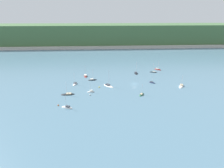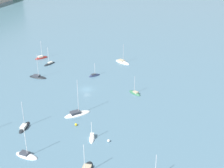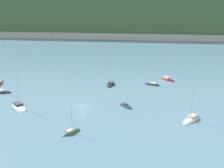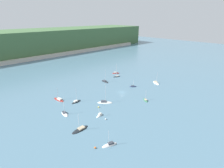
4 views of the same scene
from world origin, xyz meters
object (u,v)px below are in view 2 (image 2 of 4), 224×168
(sailboat_6, at_px, (41,58))
(sailboat_12, at_px, (135,93))
(sailboat_1, at_px, (26,156))
(mooring_buoy_1, at_px, (109,141))
(sailboat_5, at_px, (50,64))
(sailboat_4, at_px, (77,114))
(sailboat_7, at_px, (122,62))
(sailboat_2, at_px, (38,77))
(sailboat_11, at_px, (94,76))
(sailboat_9, at_px, (24,127))
(sailboat_0, at_px, (92,138))
(mooring_buoy_0, at_px, (76,125))

(sailboat_6, bearing_deg, sailboat_12, -76.59)
(sailboat_1, relative_size, mooring_buoy_1, 12.78)
(sailboat_5, distance_m, sailboat_12, 47.99)
(sailboat_12, bearing_deg, sailboat_4, 88.60)
(sailboat_7, bearing_deg, sailboat_2, -107.87)
(sailboat_4, bearing_deg, sailboat_5, 82.44)
(sailboat_11, relative_size, mooring_buoy_1, 8.08)
(sailboat_5, distance_m, sailboat_11, 25.34)
(sailboat_4, bearing_deg, sailboat_11, 54.64)
(sailboat_1, relative_size, sailboat_9, 1.08)
(sailboat_7, relative_size, sailboat_9, 1.05)
(mooring_buoy_1, bearing_deg, sailboat_9, 88.99)
(sailboat_0, xyz_separation_m, sailboat_2, (36.13, 35.48, -0.03))
(sailboat_9, distance_m, mooring_buoy_0, 15.58)
(sailboat_0, relative_size, sailboat_2, 0.59)
(sailboat_5, bearing_deg, mooring_buoy_1, 60.74)
(sailboat_7, relative_size, mooring_buoy_0, 12.82)
(sailboat_0, bearing_deg, sailboat_12, 153.86)
(sailboat_6, xyz_separation_m, sailboat_12, (-25.99, -50.86, -0.05))
(sailboat_12, xyz_separation_m, mooring_buoy_0, (-26.32, 13.22, 0.31))
(sailboat_0, distance_m, sailboat_12, 32.27)
(sailboat_1, xyz_separation_m, sailboat_4, (23.74, -5.27, 0.03))
(sailboat_1, xyz_separation_m, mooring_buoy_1, (11.70, -19.19, 0.28))
(sailboat_9, bearing_deg, sailboat_6, 15.07)
(sailboat_4, distance_m, sailboat_9, 17.18)
(sailboat_12, relative_size, mooring_buoy_1, 9.76)
(sailboat_0, height_order, sailboat_2, sailboat_2)
(sailboat_11, height_order, mooring_buoy_1, sailboat_11)
(sailboat_2, height_order, sailboat_9, sailboat_2)
(sailboat_1, height_order, sailboat_7, sailboat_1)
(sailboat_1, relative_size, sailboat_4, 0.78)
(sailboat_12, relative_size, mooring_buoy_0, 10.04)
(sailboat_7, xyz_separation_m, sailboat_11, (-18.47, 7.78, -0.02))
(sailboat_12, bearing_deg, sailboat_11, 4.51)
(sailboat_0, xyz_separation_m, mooring_buoy_0, (5.32, 6.89, 0.25))
(sailboat_2, xyz_separation_m, sailboat_6, (21.50, 9.04, 0.01))
(sailboat_0, relative_size, sailboat_1, 0.63)
(sailboat_6, bearing_deg, sailboat_9, -117.76)
(sailboat_1, xyz_separation_m, sailboat_9, (12.17, 7.43, 0.02))
(sailboat_4, bearing_deg, sailboat_1, -145.70)
(sailboat_5, bearing_deg, sailboat_2, 28.46)
(sailboat_0, distance_m, sailboat_7, 62.34)
(sailboat_6, xyz_separation_m, sailboat_9, (-57.50, -22.94, 0.01))
(sailboat_2, relative_size, sailboat_5, 1.23)
(sailboat_9, distance_m, mooring_buoy_1, 26.62)
(sailboat_6, distance_m, sailboat_9, 61.91)
(sailboat_0, relative_size, mooring_buoy_0, 8.33)
(sailboat_0, relative_size, sailboat_9, 0.68)
(sailboat_7, height_order, sailboat_11, sailboat_7)
(sailboat_12, distance_m, mooring_buoy_1, 32.00)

